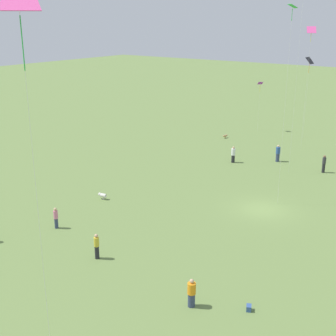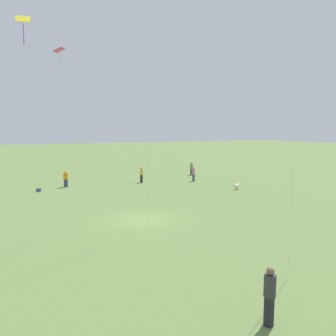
{
  "view_description": "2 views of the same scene",
  "coord_description": "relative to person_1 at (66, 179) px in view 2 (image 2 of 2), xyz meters",
  "views": [
    {
      "loc": [
        33.48,
        14.53,
        15.12
      ],
      "look_at": [
        3.28,
        -7.3,
        3.08
      ],
      "focal_mm": 50.0,
      "sensor_mm": 36.0,
      "label": 1
    },
    {
      "loc": [
        -19.54,
        7.59,
        5.89
      ],
      "look_at": [
        5.41,
        -4.46,
        2.6
      ],
      "focal_mm": 35.0,
      "sensor_mm": 36.0,
      "label": 2
    }
  ],
  "objects": [
    {
      "name": "dog_1",
      "position": [
        -8.75,
        -14.98,
        -0.46
      ],
      "size": [
        0.44,
        0.77,
        0.56
      ],
      "rotation": [
        0.0,
        0.0,
        3.36
      ],
      "color": "silver",
      "rests_on": "ground_plane"
    },
    {
      "name": "picnic_bag_0",
      "position": [
        -1.49,
        2.74,
        -0.66
      ],
      "size": [
        0.47,
        0.41,
        0.32
      ],
      "rotation": [
        0.0,
        0.0,
        0.44
      ],
      "color": "#33518C",
      "rests_on": "ground_plane"
    },
    {
      "name": "person_1",
      "position": [
        0.0,
        0.0,
        0.0
      ],
      "size": [
        0.63,
        0.63,
        1.68
      ],
      "rotation": [
        0.0,
        0.0,
        0.48
      ],
      "color": "#333D5B",
      "rests_on": "ground_plane"
    },
    {
      "name": "person_6",
      "position": [
        -2.44,
        -13.7,
        0.01
      ],
      "size": [
        0.38,
        0.38,
        1.64
      ],
      "rotation": [
        0.0,
        0.0,
        1.36
      ],
      "color": "#333D5B",
      "rests_on": "ground_plane"
    },
    {
      "name": "person_4",
      "position": [
        -27.36,
        -1.79,
        0.11
      ],
      "size": [
        0.38,
        0.38,
        1.84
      ],
      "rotation": [
        0.0,
        0.0,
        0.06
      ],
      "color": "#232328",
      "rests_on": "ground_plane"
    },
    {
      "name": "person_3",
      "position": [
        -0.86,
        -7.95,
        0.07
      ],
      "size": [
        0.48,
        0.48,
        1.75
      ],
      "rotation": [
        0.0,
        0.0,
        2.25
      ],
      "color": "#232328",
      "rests_on": "ground_plane"
    },
    {
      "name": "ground_plane",
      "position": [
        -14.83,
        -2.62,
        -0.82
      ],
      "size": [
        240.0,
        240.0,
        0.0
      ],
      "primitive_type": "plane",
      "color": "olive"
    },
    {
      "name": "kite_8",
      "position": [
        8.77,
        -1.05,
        14.24
      ],
      "size": [
        1.66,
        1.63,
        15.81
      ],
      "rotation": [
        0.0,
        0.0,
        1.8
      ],
      "color": "#E54C99",
      "rests_on": "ground_plane"
    },
    {
      "name": "kite_5",
      "position": [
        -16.81,
        4.12,
        9.5
      ],
      "size": [
        0.61,
        0.71,
        11.29
      ],
      "rotation": [
        0.0,
        0.0,
        3.78
      ],
      "color": "yellow",
      "rests_on": "ground_plane"
    },
    {
      "name": "person_2",
      "position": [
        1.96,
        -15.92,
        0.05
      ],
      "size": [
        0.4,
        0.4,
        1.74
      ],
      "rotation": [
        0.0,
        0.0,
        3.08
      ],
      "color": "#4C4C51",
      "rests_on": "ground_plane"
    }
  ]
}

